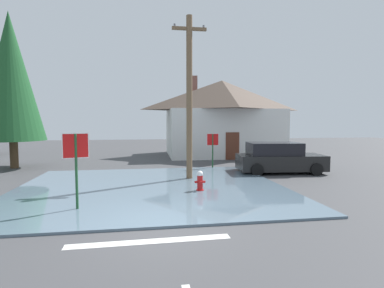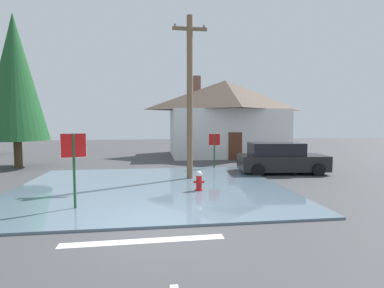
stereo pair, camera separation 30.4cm
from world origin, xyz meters
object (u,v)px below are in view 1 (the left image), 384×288
at_px(pine_tree_mid_left, 11,77).
at_px(stop_sign_far, 213,144).
at_px(utility_pole, 189,95).
at_px(stop_sign_near, 76,155).
at_px(house, 222,117).
at_px(fire_hydrant, 200,182).
at_px(parked_car, 279,158).

bearing_deg(pine_tree_mid_left, stop_sign_far, -10.16).
bearing_deg(utility_pole, stop_sign_far, 59.49).
xyz_separation_m(utility_pole, stop_sign_far, (1.86, 3.15, -2.51)).
bearing_deg(pine_tree_mid_left, stop_sign_near, -59.87).
height_order(utility_pole, stop_sign_far, utility_pole).
relative_size(stop_sign_far, house, 0.22).
height_order(fire_hydrant, stop_sign_far, stop_sign_far).
bearing_deg(house, utility_pole, -112.49).
xyz_separation_m(stop_sign_near, house, (8.42, 14.73, 1.47)).
distance_m(fire_hydrant, utility_pole, 4.40).
xyz_separation_m(stop_sign_near, utility_pole, (4.16, 4.44, 2.26)).
relative_size(stop_sign_near, pine_tree_mid_left, 0.26).
xyz_separation_m(utility_pole, house, (4.26, 10.29, -0.78)).
height_order(fire_hydrant, parked_car, parked_car).
distance_m(fire_hydrant, pine_tree_mid_left, 13.49).
relative_size(house, pine_tree_mid_left, 1.05).
bearing_deg(house, pine_tree_mid_left, -160.21).
bearing_deg(stop_sign_near, parked_car, 31.40).
relative_size(utility_pole, house, 0.79).
bearing_deg(stop_sign_far, fire_hydrant, -107.67).
bearing_deg(stop_sign_far, utility_pole, -120.51).
bearing_deg(parked_car, pine_tree_mid_left, 164.66).
bearing_deg(fire_hydrant, utility_pole, 90.75).
distance_m(parked_car, pine_tree_mid_left, 16.04).
xyz_separation_m(stop_sign_near, parked_car, (9.20, 5.62, -0.94)).
bearing_deg(parked_car, fire_hydrant, -143.21).
distance_m(stop_sign_far, house, 7.72).
xyz_separation_m(utility_pole, parked_car, (5.05, 1.17, -3.20)).
distance_m(stop_sign_near, parked_car, 10.82).
height_order(house, pine_tree_mid_left, pine_tree_mid_left).
bearing_deg(stop_sign_far, house, 71.41).
height_order(stop_sign_near, parked_car, stop_sign_near).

